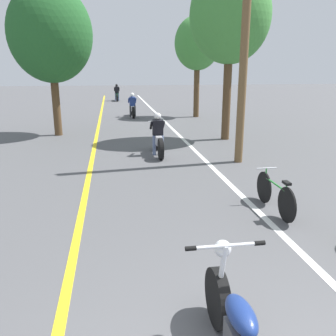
{
  "coord_description": "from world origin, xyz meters",
  "views": [
    {
      "loc": [
        -1.02,
        -1.76,
        2.77
      ],
      "look_at": [
        0.01,
        4.82,
        0.9
      ],
      "focal_mm": 38.0,
      "sensor_mm": 36.0,
      "label": 1
    }
  ],
  "objects_px": {
    "motorcycle_rider_far": "(117,95)",
    "bicycle_parked": "(275,194)",
    "motorcycle_foreground": "(238,332)",
    "roadside_tree_left": "(50,34)",
    "roadside_tree_right_near": "(230,16)",
    "motorcycle_rider_lead": "(158,139)",
    "motorcycle_rider_mid": "(133,108)",
    "roadside_tree_right_far": "(197,44)",
    "utility_pole": "(245,32)"
  },
  "relations": [
    {
      "from": "roadside_tree_right_near",
      "to": "bicycle_parked",
      "type": "xyz_separation_m",
      "value": [
        -1.37,
        -7.45,
        -4.27
      ]
    },
    {
      "from": "roadside_tree_right_far",
      "to": "motorcycle_rider_lead",
      "type": "xyz_separation_m",
      "value": [
        -3.46,
        -9.14,
        -3.56
      ]
    },
    {
      "from": "motorcycle_rider_lead",
      "to": "motorcycle_foreground",
      "type": "bearing_deg",
      "value": -92.59
    },
    {
      "from": "roadside_tree_left",
      "to": "motorcycle_rider_mid",
      "type": "height_order",
      "value": "roadside_tree_left"
    },
    {
      "from": "roadside_tree_right_far",
      "to": "roadside_tree_left",
      "type": "bearing_deg",
      "value": -145.7
    },
    {
      "from": "utility_pole",
      "to": "motorcycle_rider_lead",
      "type": "distance_m",
      "value": 4.18
    },
    {
      "from": "roadside_tree_left",
      "to": "bicycle_parked",
      "type": "distance_m",
      "value": 11.5
    },
    {
      "from": "roadside_tree_right_near",
      "to": "roadside_tree_left",
      "type": "distance_m",
      "value": 7.1
    },
    {
      "from": "utility_pole",
      "to": "motorcycle_rider_far",
      "type": "height_order",
      "value": "utility_pole"
    },
    {
      "from": "motorcycle_foreground",
      "to": "motorcycle_rider_mid",
      "type": "relative_size",
      "value": 0.97
    },
    {
      "from": "motorcycle_foreground",
      "to": "roadside_tree_right_far",
      "type": "bearing_deg",
      "value": 77.88
    },
    {
      "from": "motorcycle_rider_mid",
      "to": "roadside_tree_left",
      "type": "bearing_deg",
      "value": -122.59
    },
    {
      "from": "utility_pole",
      "to": "bicycle_parked",
      "type": "height_order",
      "value": "utility_pole"
    },
    {
      "from": "motorcycle_rider_lead",
      "to": "motorcycle_rider_mid",
      "type": "relative_size",
      "value": 0.99
    },
    {
      "from": "motorcycle_rider_far",
      "to": "bicycle_parked",
      "type": "xyz_separation_m",
      "value": [
        2.6,
        -25.93,
        -0.18
      ]
    },
    {
      "from": "motorcycle_foreground",
      "to": "bicycle_parked",
      "type": "height_order",
      "value": "motorcycle_foreground"
    },
    {
      "from": "roadside_tree_right_far",
      "to": "motorcycle_rider_mid",
      "type": "relative_size",
      "value": 2.69
    },
    {
      "from": "motorcycle_rider_mid",
      "to": "utility_pole",
      "type": "bearing_deg",
      "value": -77.0
    },
    {
      "from": "roadside_tree_right_far",
      "to": "motorcycle_rider_lead",
      "type": "distance_m",
      "value": 10.41
    },
    {
      "from": "roadside_tree_right_near",
      "to": "motorcycle_rider_far",
      "type": "distance_m",
      "value": 19.34
    },
    {
      "from": "motorcycle_foreground",
      "to": "motorcycle_rider_far",
      "type": "height_order",
      "value": "motorcycle_rider_far"
    },
    {
      "from": "roadside_tree_right_far",
      "to": "motorcycle_rider_far",
      "type": "xyz_separation_m",
      "value": [
        -4.4,
        11.57,
        -3.55
      ]
    },
    {
      "from": "motorcycle_foreground",
      "to": "motorcycle_rider_mid",
      "type": "height_order",
      "value": "motorcycle_rider_mid"
    },
    {
      "from": "utility_pole",
      "to": "roadside_tree_left",
      "type": "bearing_deg",
      "value": 137.54
    },
    {
      "from": "utility_pole",
      "to": "motorcycle_foreground",
      "type": "xyz_separation_m",
      "value": [
        -2.71,
        -7.49,
        -3.32
      ]
    },
    {
      "from": "motorcycle_foreground",
      "to": "roadside_tree_left",
      "type": "bearing_deg",
      "value": 104.44
    },
    {
      "from": "motorcycle_rider_mid",
      "to": "motorcycle_foreground",
      "type": "bearing_deg",
      "value": -90.49
    },
    {
      "from": "utility_pole",
      "to": "roadside_tree_left",
      "type": "xyz_separation_m",
      "value": [
        -6.07,
        5.56,
        0.34
      ]
    },
    {
      "from": "roadside_tree_right_near",
      "to": "motorcycle_rider_lead",
      "type": "relative_size",
      "value": 3.11
    },
    {
      "from": "roadside_tree_right_near",
      "to": "roadside_tree_right_far",
      "type": "xyz_separation_m",
      "value": [
        0.43,
        6.91,
        -0.54
      ]
    },
    {
      "from": "utility_pole",
      "to": "motorcycle_rider_lead",
      "type": "xyz_separation_m",
      "value": [
        -2.31,
        1.34,
        -3.22
      ]
    },
    {
      "from": "roadside_tree_right_near",
      "to": "motorcycle_rider_far",
      "type": "bearing_deg",
      "value": 102.13
    },
    {
      "from": "motorcycle_rider_far",
      "to": "motorcycle_rider_lead",
      "type": "bearing_deg",
      "value": -87.4
    },
    {
      "from": "roadside_tree_left",
      "to": "utility_pole",
      "type": "bearing_deg",
      "value": -42.46
    },
    {
      "from": "motorcycle_rider_far",
      "to": "bicycle_parked",
      "type": "relative_size",
      "value": 1.18
    },
    {
      "from": "roadside_tree_left",
      "to": "motorcycle_rider_lead",
      "type": "distance_m",
      "value": 6.68
    },
    {
      "from": "roadside_tree_left",
      "to": "bicycle_parked",
      "type": "xyz_separation_m",
      "value": [
        5.42,
        -9.43,
        -3.72
      ]
    },
    {
      "from": "roadside_tree_right_far",
      "to": "bicycle_parked",
      "type": "bearing_deg",
      "value": -97.14
    },
    {
      "from": "bicycle_parked",
      "to": "motorcycle_rider_mid",
      "type": "bearing_deg",
      "value": 97.27
    },
    {
      "from": "roadside_tree_right_far",
      "to": "motorcycle_rider_far",
      "type": "relative_size",
      "value": 2.82
    },
    {
      "from": "roadside_tree_right_near",
      "to": "roadside_tree_right_far",
      "type": "distance_m",
      "value": 6.94
    },
    {
      "from": "roadside_tree_left",
      "to": "motorcycle_rider_mid",
      "type": "bearing_deg",
      "value": 57.41
    },
    {
      "from": "motorcycle_rider_lead",
      "to": "utility_pole",
      "type": "bearing_deg",
      "value": -30.09
    },
    {
      "from": "motorcycle_rider_mid",
      "to": "bicycle_parked",
      "type": "bearing_deg",
      "value": -82.73
    },
    {
      "from": "utility_pole",
      "to": "roadside_tree_right_near",
      "type": "bearing_deg",
      "value": 78.59
    },
    {
      "from": "motorcycle_rider_mid",
      "to": "roadside_tree_right_far",
      "type": "bearing_deg",
      "value": -8.89
    },
    {
      "from": "motorcycle_rider_lead",
      "to": "bicycle_parked",
      "type": "xyz_separation_m",
      "value": [
        1.66,
        -5.21,
        -0.16
      ]
    },
    {
      "from": "utility_pole",
      "to": "roadside_tree_right_far",
      "type": "xyz_separation_m",
      "value": [
        1.15,
        10.48,
        0.35
      ]
    },
    {
      "from": "motorcycle_foreground",
      "to": "motorcycle_rider_lead",
      "type": "relative_size",
      "value": 0.98
    },
    {
      "from": "motorcycle_rider_mid",
      "to": "bicycle_parked",
      "type": "xyz_separation_m",
      "value": [
        1.9,
        -14.94,
        -0.17
      ]
    }
  ]
}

